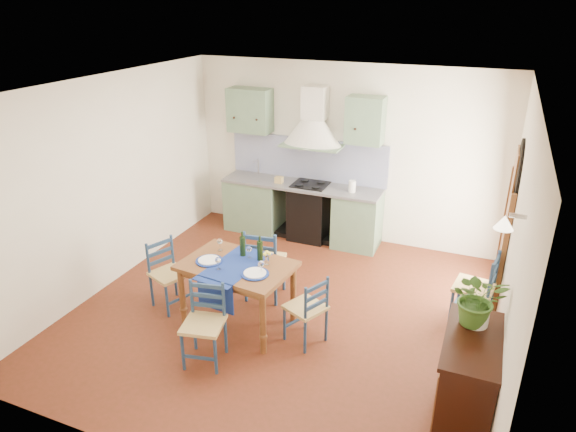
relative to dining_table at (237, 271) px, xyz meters
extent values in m
plane|color=#4A220F|center=(0.40, 0.43, -0.72)|extent=(5.00, 5.00, 0.00)
cube|color=silver|center=(0.40, 2.93, 0.68)|extent=(5.00, 0.04, 2.80)
cube|color=slate|center=(-1.05, 2.62, -0.28)|extent=(0.90, 0.60, 0.88)
cube|color=slate|center=(0.75, 2.62, -0.28)|extent=(0.70, 0.60, 0.88)
cube|color=black|center=(-0.05, 2.62, -0.28)|extent=(0.60, 0.58, 0.88)
cube|color=slate|center=(-0.20, 2.62, 0.18)|extent=(2.60, 0.64, 0.04)
cube|color=silver|center=(-1.05, 2.62, 0.18)|extent=(0.45, 0.40, 0.03)
cylinder|color=silver|center=(-1.05, 2.80, 0.33)|extent=(0.02, 0.02, 0.26)
cube|color=black|center=(-0.05, 2.62, 0.21)|extent=(0.55, 0.48, 0.02)
cube|color=black|center=(-0.20, 2.67, -0.68)|extent=(2.60, 0.50, 0.08)
cube|color=navy|center=(-0.20, 2.89, 0.54)|extent=(2.65, 0.05, 0.68)
cube|color=slate|center=(-1.15, 2.75, 1.28)|extent=(0.70, 0.34, 0.70)
cube|color=slate|center=(0.75, 2.75, 1.28)|extent=(0.55, 0.34, 0.70)
cone|color=beige|center=(-0.05, 2.68, 1.03)|extent=(0.96, 0.96, 0.40)
cube|color=beige|center=(-0.05, 2.77, 1.48)|extent=(0.36, 0.30, 0.50)
cube|color=silver|center=(2.90, 0.43, 0.68)|extent=(0.04, 5.00, 2.80)
cube|color=black|center=(2.88, 1.83, 0.11)|extent=(0.03, 1.00, 1.65)
cylinder|color=black|center=(2.88, 1.83, 0.93)|extent=(0.03, 1.00, 1.00)
cube|color=brown|center=(2.86, 1.29, 0.11)|extent=(0.06, 0.06, 1.65)
cube|color=brown|center=(2.86, 2.37, 0.11)|extent=(0.06, 0.06, 1.65)
cube|color=brown|center=(2.87, 2.05, 0.26)|extent=(0.04, 0.55, 1.96)
cylinder|color=silver|center=(2.84, -0.41, 1.33)|extent=(0.15, 0.04, 0.04)
cone|color=#FFEDC6|center=(2.74, -0.41, 1.26)|extent=(0.16, 0.16, 0.12)
cube|color=silver|center=(-2.10, 0.43, 0.68)|extent=(0.04, 5.00, 2.80)
cube|color=silver|center=(0.40, 0.43, 2.09)|extent=(5.00, 5.00, 0.01)
cube|color=brown|center=(0.00, 0.01, 0.06)|extent=(1.36, 0.99, 0.05)
cube|color=brown|center=(0.00, 0.01, 0.00)|extent=(1.22, 0.85, 0.08)
cylinder|color=brown|center=(-0.60, -0.28, -0.34)|extent=(0.07, 0.07, 0.76)
cylinder|color=brown|center=(-0.52, 0.42, -0.34)|extent=(0.07, 0.07, 0.76)
cylinder|color=brown|center=(0.52, -0.41, -0.34)|extent=(0.07, 0.07, 0.76)
cylinder|color=brown|center=(0.60, 0.29, -0.34)|extent=(0.07, 0.07, 0.76)
cube|color=navy|center=(-0.01, -0.05, 0.09)|extent=(0.58, 1.00, 0.01)
cube|color=navy|center=(-0.05, -0.43, -0.09)|extent=(0.48, 0.07, 0.38)
cylinder|color=navy|center=(-0.33, -0.06, 0.10)|extent=(0.32, 0.32, 0.01)
cylinder|color=white|center=(-0.33, -0.06, 0.11)|extent=(0.26, 0.26, 0.01)
cylinder|color=navy|center=(0.30, -0.14, 0.10)|extent=(0.32, 0.32, 0.01)
cylinder|color=white|center=(0.30, -0.14, 0.11)|extent=(0.26, 0.26, 0.01)
cylinder|color=black|center=(-0.03, 0.22, 0.25)|extent=(0.07, 0.07, 0.32)
cylinder|color=black|center=(0.21, 0.20, 0.25)|extent=(0.07, 0.07, 0.32)
cylinder|color=white|center=(0.33, 0.13, 0.15)|extent=(0.05, 0.05, 0.10)
sphere|color=yellow|center=(0.33, 0.13, 0.24)|extent=(0.10, 0.10, 0.10)
cylinder|color=navy|center=(-0.15, -0.99, -0.49)|extent=(0.04, 0.04, 0.46)
cylinder|color=navy|center=(-0.22, -0.64, -0.27)|extent=(0.04, 0.04, 0.90)
cylinder|color=navy|center=(0.21, -0.92, -0.49)|extent=(0.04, 0.04, 0.46)
cylinder|color=navy|center=(0.13, -0.56, -0.27)|extent=(0.04, 0.04, 0.90)
cube|color=tan|center=(-0.01, -0.78, -0.24)|extent=(0.50, 0.50, 0.04)
cube|color=navy|center=(-0.04, -0.60, -0.12)|extent=(0.38, 0.10, 0.05)
cube|color=navy|center=(-0.04, -0.60, 0.00)|extent=(0.38, 0.10, 0.05)
cube|color=navy|center=(-0.04, -0.60, 0.12)|extent=(0.38, 0.10, 0.05)
cube|color=navy|center=(0.03, -0.95, -0.54)|extent=(0.36, 0.10, 0.03)
cylinder|color=navy|center=(0.21, 0.92, -0.46)|extent=(0.04, 0.04, 0.51)
cylinder|color=navy|center=(0.26, 0.52, -0.22)|extent=(0.04, 0.04, 1.01)
cylinder|color=navy|center=(-0.19, 0.87, -0.46)|extent=(0.04, 0.04, 0.51)
cylinder|color=navy|center=(-0.14, 0.47, -0.22)|extent=(0.04, 0.04, 1.01)
cube|color=tan|center=(0.03, 0.70, -0.19)|extent=(0.53, 0.53, 0.04)
cube|color=navy|center=(0.06, 0.50, -0.05)|extent=(0.42, 0.08, 0.05)
cube|color=navy|center=(0.06, 0.50, 0.09)|extent=(0.42, 0.08, 0.05)
cube|color=navy|center=(0.06, 0.50, 0.22)|extent=(0.42, 0.08, 0.05)
cube|color=navy|center=(0.01, 0.89, -0.52)|extent=(0.40, 0.09, 0.03)
cylinder|color=navy|center=(-0.87, -0.22, -0.49)|extent=(0.04, 0.04, 0.45)
cylinder|color=navy|center=(-1.20, -0.09, -0.27)|extent=(0.04, 0.04, 0.89)
cylinder|color=navy|center=(-0.74, 0.11, -0.49)|extent=(0.04, 0.04, 0.45)
cylinder|color=navy|center=(-1.07, 0.24, -0.27)|extent=(0.04, 0.04, 0.89)
cube|color=tan|center=(-0.97, 0.01, -0.25)|extent=(0.54, 0.54, 0.04)
cube|color=navy|center=(-1.14, 0.08, -0.12)|extent=(0.17, 0.36, 0.04)
cube|color=navy|center=(-1.14, 0.08, -0.01)|extent=(0.17, 0.36, 0.04)
cube|color=navy|center=(-1.14, 0.08, 0.11)|extent=(0.17, 0.36, 0.04)
cube|color=navy|center=(-0.81, -0.06, -0.54)|extent=(0.16, 0.34, 0.02)
cylinder|color=navy|center=(0.79, 0.21, -0.50)|extent=(0.03, 0.03, 0.43)
cylinder|color=navy|center=(1.09, 0.07, -0.29)|extent=(0.03, 0.03, 0.85)
cylinder|color=navy|center=(0.64, -0.09, -0.50)|extent=(0.03, 0.03, 0.43)
cylinder|color=navy|center=(0.95, -0.24, -0.29)|extent=(0.03, 0.03, 0.85)
cube|color=tan|center=(0.87, -0.01, -0.27)|extent=(0.53, 0.53, 0.04)
cube|color=navy|center=(1.02, -0.08, -0.15)|extent=(0.17, 0.33, 0.04)
cube|color=navy|center=(1.02, -0.08, -0.04)|extent=(0.17, 0.33, 0.04)
cube|color=navy|center=(1.02, -0.08, 0.07)|extent=(0.17, 0.33, 0.04)
cube|color=navy|center=(0.71, 0.06, -0.55)|extent=(0.17, 0.32, 0.02)
cylinder|color=navy|center=(2.44, 1.30, -0.47)|extent=(0.04, 0.04, 0.49)
cylinder|color=navy|center=(2.82, 1.24, -0.24)|extent=(0.04, 0.04, 0.95)
cylinder|color=navy|center=(2.38, 0.92, -0.47)|extent=(0.04, 0.04, 0.49)
cylinder|color=navy|center=(2.76, 0.87, -0.24)|extent=(0.04, 0.04, 0.95)
cube|color=tan|center=(2.60, 1.08, -0.22)|extent=(0.50, 0.50, 0.04)
cube|color=navy|center=(2.79, 1.06, -0.08)|extent=(0.08, 0.40, 0.05)
cube|color=navy|center=(2.79, 1.06, 0.04)|extent=(0.08, 0.40, 0.05)
cube|color=navy|center=(2.79, 1.06, 0.17)|extent=(0.08, 0.40, 0.05)
cube|color=navy|center=(2.41, 1.11, -0.53)|extent=(0.09, 0.38, 0.03)
cube|color=black|center=(2.66, -0.61, -0.23)|extent=(0.45, 1.00, 0.82)
cube|color=black|center=(2.66, -0.61, 0.20)|extent=(0.50, 1.05, 0.04)
cube|color=brown|center=(2.43, -0.84, -0.27)|extent=(0.02, 0.38, 0.63)
cube|color=brown|center=(2.43, -0.38, -0.27)|extent=(0.02, 0.38, 0.63)
cube|color=black|center=(2.49, -0.17, -0.68)|extent=(0.08, 0.08, 0.08)
cube|color=black|center=(2.84, -0.17, -0.68)|extent=(0.08, 0.08, 0.08)
imported|color=#376121|center=(2.64, -0.37, 0.48)|extent=(0.56, 0.52, 0.53)
camera|label=1|loc=(2.57, -4.64, 2.97)|focal=32.00mm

